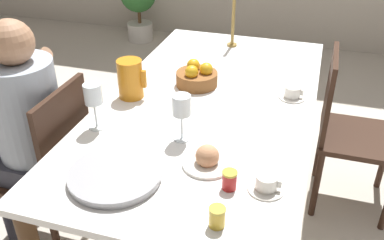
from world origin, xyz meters
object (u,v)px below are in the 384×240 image
object	(u,v)px
chair_opposite	(347,129)
teacup_near_person	(266,184)
jam_jar_amber	(230,179)
potted_plant	(138,2)
jam_jar_red	(217,216)
fruit_bowl	(197,76)
candlestick_tall	(233,22)
person_seated	(23,123)
serving_tray	(115,175)
teacup_across	(292,93)
red_pitcher	(130,79)
wine_glass_juice	(93,96)
wine_glass_water	(182,107)
chair_person_side	(48,166)
bread_plate	(207,159)

from	to	relation	value
chair_opposite	teacup_near_person	size ratio (longest dim) A/B	7.02
jam_jar_amber	potted_plant	distance (m)	3.54
jam_jar_amber	jam_jar_red	xyz separation A→B (m)	(0.00, -0.19, 0.00)
fruit_bowl	potted_plant	distance (m)	2.74
chair_opposite	candlestick_tall	bearing A→B (deg)	-116.75
person_seated	jam_jar_amber	bearing A→B (deg)	-102.01
serving_tray	jam_jar_red	size ratio (longest dim) A/B	4.77
serving_tray	candlestick_tall	bearing A→B (deg)	85.36
person_seated	teacup_across	size ratio (longest dim) A/B	9.30
jam_jar_red	chair_opposite	bearing A→B (deg)	69.17
red_pitcher	serving_tray	xyz separation A→B (m)	(0.20, -0.60, -0.08)
wine_glass_juice	red_pitcher	bearing A→B (deg)	85.40
wine_glass_water	serving_tray	bearing A→B (deg)	-114.70
wine_glass_water	teacup_near_person	size ratio (longest dim) A/B	1.57
candlestick_tall	chair_person_side	bearing A→B (deg)	-118.99
teacup_across	serving_tray	world-z (taller)	teacup_across
teacup_across	potted_plant	world-z (taller)	teacup_across
person_seated	bread_plate	xyz separation A→B (m)	(0.89, -0.11, 0.06)
jam_jar_red	chair_person_side	bearing A→B (deg)	156.66
chair_person_side	jam_jar_amber	distance (m)	0.98
wine_glass_water	candlestick_tall	xyz separation A→B (m)	(-0.03, 1.09, 0.00)
chair_opposite	fruit_bowl	world-z (taller)	chair_opposite
red_pitcher	jam_jar_red	distance (m)	0.94
wine_glass_water	fruit_bowl	xyz separation A→B (m)	(-0.08, 0.50, -0.10)
wine_glass_water	jam_jar_red	bearing A→B (deg)	-59.38
wine_glass_water	potted_plant	size ratio (longest dim) A/B	0.28
wine_glass_water	jam_jar_amber	size ratio (longest dim) A/B	2.83
teacup_near_person	serving_tray	xyz separation A→B (m)	(-0.52, -0.10, -0.01)
fruit_bowl	potted_plant	bearing A→B (deg)	119.92
jam_jar_red	wine_glass_juice	bearing A→B (deg)	146.88
red_pitcher	jam_jar_amber	world-z (taller)	red_pitcher
teacup_across	teacup_near_person	bearing A→B (deg)	-91.36
chair_person_side	wine_glass_juice	size ratio (longest dim) A/B	4.37
teacup_near_person	teacup_across	size ratio (longest dim) A/B	1.00
serving_tray	jam_jar_red	distance (m)	0.42
chair_person_side	bread_plate	world-z (taller)	chair_person_side
wine_glass_juice	bread_plate	xyz separation A→B (m)	(0.52, -0.12, -0.12)
fruit_bowl	candlestick_tall	bearing A→B (deg)	84.96
chair_person_side	fruit_bowl	size ratio (longest dim) A/B	4.24
serving_tray	teacup_across	bearing A→B (deg)	56.36
chair_person_side	candlestick_tall	size ratio (longest dim) A/B	2.36
chair_opposite	serving_tray	distance (m)	1.36
jam_jar_red	fruit_bowl	xyz separation A→B (m)	(-0.34, 0.93, 0.01)
person_seated	teacup_near_person	distance (m)	1.14
person_seated	jam_jar_red	xyz separation A→B (m)	(1.00, -0.40, 0.07)
jam_jar_red	wine_glass_water	bearing A→B (deg)	120.62
red_pitcher	fruit_bowl	xyz separation A→B (m)	(0.27, 0.21, -0.05)
chair_person_side	wine_glass_juice	world-z (taller)	wine_glass_juice
serving_tray	bread_plate	xyz separation A→B (m)	(0.29, 0.17, 0.01)
chair_opposite	jam_jar_amber	bearing A→B (deg)	-24.56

